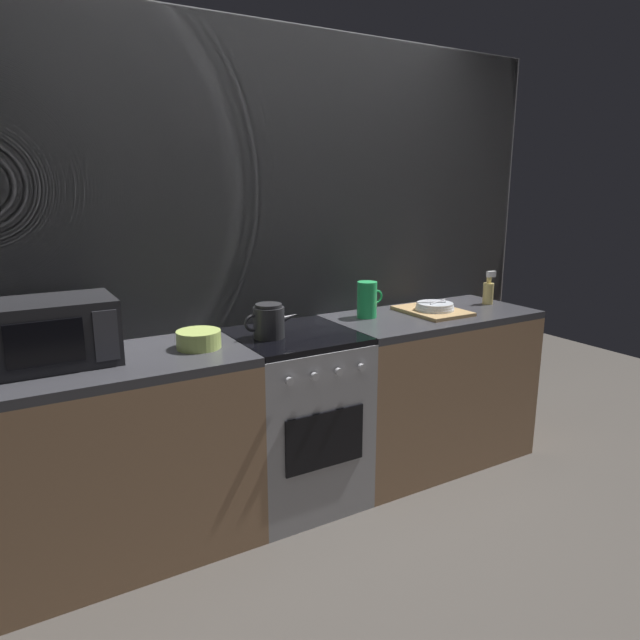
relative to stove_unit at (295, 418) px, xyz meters
The scene contains 11 objects.
ground_plane 0.45m from the stove_unit, 90.00° to the left, with size 8.00×8.00×0.00m, color #47423D.
back_wall 0.82m from the stove_unit, 90.00° to the left, with size 3.60×0.05×2.40m.
counter_left 0.90m from the stove_unit, behind, with size 1.20×0.60×0.90m.
stove_unit is the anchor object (origin of this frame).
counter_right 0.90m from the stove_unit, ahead, with size 1.20×0.60×0.90m.
microwave 1.22m from the stove_unit, behind, with size 0.46×0.35×0.27m.
kettle 0.55m from the stove_unit, behind, with size 0.28×0.15×0.17m.
mixing_bowl 0.69m from the stove_unit, behind, with size 0.20×0.20×0.08m, color #B7D166.
pitcher 0.76m from the stove_unit, 11.86° to the left, with size 0.16×0.11×0.20m.
dish_pile 1.02m from the stove_unit, ahead, with size 0.30×0.40×0.07m.
spray_bottle 1.47m from the stove_unit, ahead, with size 0.08×0.06×0.20m.
Camera 1 is at (-1.27, -2.42, 1.62)m, focal length 31.92 mm.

